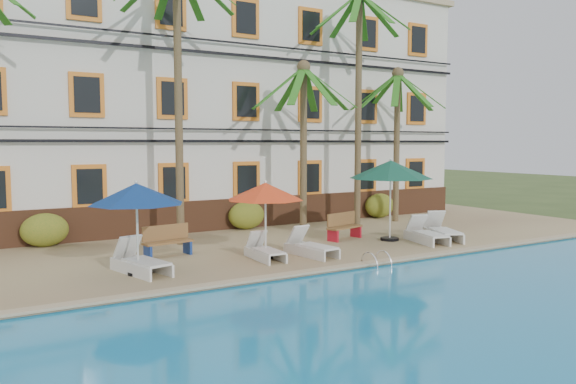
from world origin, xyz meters
TOP-DOWN VIEW (x-y plane):
  - ground at (0.00, 0.00)m, footprint 100.00×100.00m
  - pool_deck at (0.00, 5.00)m, footprint 30.00×12.00m
  - swimming_pool at (0.00, -7.00)m, footprint 26.00×12.00m
  - pool_coping at (0.00, -0.90)m, footprint 30.00×0.35m
  - hotel_building at (0.00, 9.98)m, footprint 25.40×6.44m
  - palm_b at (-2.04, 4.79)m, footprint 3.99×3.99m
  - palm_c at (2.81, 4.79)m, footprint 3.99×3.99m
  - palm_d at (5.63, 5.13)m, footprint 3.99×3.99m
  - palm_e at (7.89, 5.35)m, footprint 3.99×3.99m
  - shrub_left at (-6.02, 6.60)m, footprint 1.50×0.90m
  - shrub_mid at (1.31, 6.60)m, footprint 1.50×0.90m
  - shrub_right at (8.04, 6.60)m, footprint 1.50×0.90m
  - umbrella_blue at (-4.49, 1.18)m, footprint 2.43×2.43m
  - umbrella_red at (-0.66, 1.38)m, footprint 2.29×2.29m
  - umbrella_green at (4.48, 1.80)m, footprint 2.87×2.87m
  - lounger_b at (-4.40, 1.31)m, footprint 1.18×2.11m
  - lounger_c at (-0.79, 1.20)m, footprint 0.66×1.70m
  - lounger_d at (0.65, 0.97)m, footprint 0.92×1.92m
  - lounger_e at (5.26, 0.85)m, footprint 1.11×2.03m
  - lounger_f at (6.12, 0.96)m, footprint 1.47×2.18m
  - bench_left at (-3.08, 3.11)m, footprint 1.55×0.68m
  - bench_right at (3.21, 2.82)m, footprint 1.57×0.86m
  - pool_ladder at (1.57, -1.00)m, footprint 0.54×0.74m

SIDE VIEW (x-z plane):
  - ground at x=0.00m, z-range 0.00..0.00m
  - swimming_pool at x=0.00m, z-range 0.00..0.20m
  - pool_deck at x=0.00m, z-range 0.00..0.25m
  - pool_ladder at x=1.57m, z-range -0.12..0.62m
  - pool_coping at x=0.00m, z-range 0.25..0.31m
  - lounger_c at x=-0.79m, z-range 0.11..0.90m
  - lounger_d at x=0.65m, z-range 0.10..0.97m
  - lounger_e at x=5.26m, z-range 0.09..1.00m
  - lounger_b at x=-4.40m, z-range 0.08..1.03m
  - lounger_f at x=6.12m, z-range 0.08..1.05m
  - bench_left at x=-3.08m, z-range 0.26..1.18m
  - bench_right at x=3.21m, z-range 0.26..1.18m
  - shrub_left at x=-6.02m, z-range 0.25..1.35m
  - shrub_mid at x=1.31m, z-range 0.25..1.35m
  - shrub_right at x=8.04m, z-range 0.25..1.35m
  - umbrella_red at x=-0.66m, z-range 1.06..3.35m
  - umbrella_blue at x=-4.49m, z-range 1.11..3.54m
  - umbrella_green at x=4.48m, z-range 1.27..4.13m
  - palm_c at x=2.81m, z-range 1.22..7.65m
  - palm_e at x=7.89m, z-range 1.23..7.82m
  - hotel_building at x=0.00m, z-range 0.26..10.49m
  - palm_b at x=-2.04m, z-range 1.46..10.96m
  - palm_d at x=5.63m, z-range 1.46..11.01m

